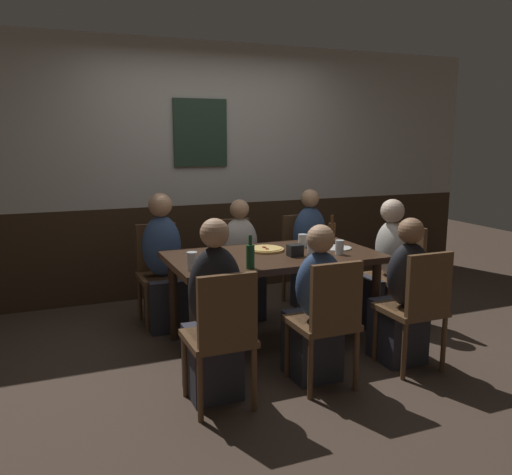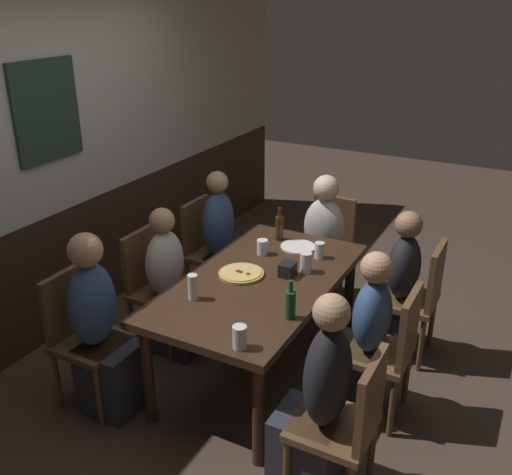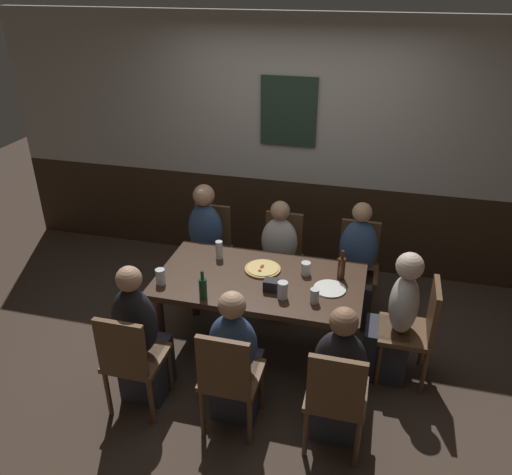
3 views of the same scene
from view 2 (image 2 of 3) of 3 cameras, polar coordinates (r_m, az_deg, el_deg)
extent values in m
plane|color=#423328|center=(4.10, 0.33, -13.33)|extent=(12.00, 12.00, 0.00)
cube|color=#332316|center=(4.73, -17.66, -2.44)|extent=(6.40, 0.10, 0.95)
cube|color=#B7B2A8|center=(4.35, -19.78, 13.16)|extent=(6.40, 0.10, 1.65)
cube|color=#233828|center=(4.25, -20.07, 11.71)|extent=(0.56, 0.03, 0.68)
cube|color=#382316|center=(3.71, 0.36, -4.45)|extent=(1.65, 0.90, 0.05)
cylinder|color=#382316|center=(3.25, 0.25, -17.04)|extent=(0.07, 0.07, 0.69)
cylinder|color=#382316|center=(4.35, 9.17, -5.84)|extent=(0.07, 0.07, 0.69)
cylinder|color=#382316|center=(3.58, -10.66, -13.14)|extent=(0.07, 0.07, 0.69)
cylinder|color=#382316|center=(4.61, 0.41, -3.79)|extent=(0.07, 0.07, 0.69)
cube|color=brown|center=(3.06, 7.57, -18.09)|extent=(0.40, 0.40, 0.04)
cube|color=brown|center=(2.88, 11.30, -15.52)|extent=(0.36, 0.04, 0.43)
cylinder|color=brown|center=(3.15, 3.03, -22.13)|extent=(0.04, 0.04, 0.41)
cylinder|color=brown|center=(3.38, 5.61, -18.42)|extent=(0.04, 0.04, 0.41)
cylinder|color=brown|center=(3.30, 11.41, -20.01)|extent=(0.04, 0.04, 0.41)
cube|color=brown|center=(4.22, 14.65, -6.01)|extent=(0.40, 0.40, 0.04)
cube|color=brown|center=(4.09, 17.42, -3.65)|extent=(0.36, 0.04, 0.43)
cylinder|color=brown|center=(4.23, 11.51, -9.22)|extent=(0.04, 0.04, 0.41)
cylinder|color=brown|center=(4.51, 12.80, -7.10)|extent=(0.04, 0.04, 0.41)
cylinder|color=brown|center=(4.17, 16.04, -10.23)|extent=(0.04, 0.04, 0.41)
cylinder|color=brown|center=(4.45, 17.03, -8.01)|extent=(0.04, 0.04, 0.41)
cube|color=brown|center=(4.23, -9.25, -5.46)|extent=(0.40, 0.40, 0.04)
cube|color=brown|center=(4.23, -11.41, -2.08)|extent=(0.36, 0.04, 0.43)
cylinder|color=brown|center=(4.37, -5.92, -7.63)|extent=(0.04, 0.04, 0.41)
cylinder|color=brown|center=(4.14, -8.54, -9.74)|extent=(0.04, 0.04, 0.41)
cylinder|color=brown|center=(4.55, -9.52, -6.53)|extent=(0.04, 0.04, 0.41)
cylinder|color=brown|center=(4.32, -12.23, -8.47)|extent=(0.04, 0.04, 0.41)
cube|color=brown|center=(3.62, 11.75, -11.11)|extent=(0.40, 0.40, 0.04)
cube|color=brown|center=(3.46, 14.95, -8.56)|extent=(0.36, 0.04, 0.43)
cylinder|color=brown|center=(3.66, 8.02, -14.76)|extent=(0.04, 0.04, 0.41)
cylinder|color=brown|center=(3.92, 9.80, -11.97)|extent=(0.04, 0.04, 0.41)
cylinder|color=brown|center=(3.59, 13.32, -16.10)|extent=(0.04, 0.04, 0.41)
cylinder|color=brown|center=(3.85, 14.71, -13.13)|extent=(0.04, 0.04, 0.41)
cube|color=brown|center=(4.80, 6.80, -1.68)|extent=(0.40, 0.40, 0.04)
cube|color=brown|center=(4.86, 7.72, 1.63)|extent=(0.04, 0.36, 0.43)
cylinder|color=brown|center=(4.70, 7.84, -5.35)|extent=(0.04, 0.04, 0.41)
cylinder|color=brown|center=(4.81, 4.04, -4.48)|extent=(0.04, 0.04, 0.41)
cylinder|color=brown|center=(4.99, 9.22, -3.67)|extent=(0.04, 0.04, 0.41)
cylinder|color=brown|center=(5.09, 5.61, -2.88)|extent=(0.04, 0.04, 0.41)
cube|color=brown|center=(4.76, -4.07, -1.78)|extent=(0.40, 0.40, 0.04)
cube|color=brown|center=(4.75, -6.00, 1.22)|extent=(0.36, 0.04, 0.43)
cylinder|color=brown|center=(4.91, -1.26, -3.81)|extent=(0.04, 0.04, 0.41)
cylinder|color=brown|center=(4.65, -3.30, -5.50)|extent=(0.04, 0.04, 0.41)
cylinder|color=brown|center=(5.07, -4.63, -2.97)|extent=(0.04, 0.04, 0.41)
cylinder|color=brown|center=(4.82, -6.78, -4.55)|extent=(0.04, 0.04, 0.41)
cube|color=brown|center=(3.77, -15.89, -10.04)|extent=(0.40, 0.40, 0.04)
cube|color=brown|center=(3.76, -18.30, -6.22)|extent=(0.36, 0.04, 0.43)
cylinder|color=brown|center=(3.90, -11.92, -12.38)|extent=(0.04, 0.04, 0.41)
cylinder|color=brown|center=(3.70, -15.33, -14.96)|extent=(0.04, 0.04, 0.41)
cylinder|color=brown|center=(4.09, -15.69, -10.88)|extent=(0.04, 0.04, 0.41)
cylinder|color=brown|center=(3.91, -19.12, -13.20)|extent=(0.04, 0.04, 0.41)
cube|color=#2D2D38|center=(3.24, 5.08, -20.17)|extent=(0.32, 0.34, 0.45)
ellipsoid|color=black|center=(2.89, 7.13, -13.47)|extent=(0.34, 0.22, 0.55)
sphere|color=tan|center=(2.69, 7.51, -7.37)|extent=(0.18, 0.18, 0.18)
cube|color=#2D2D38|center=(4.35, 12.71, -8.02)|extent=(0.32, 0.34, 0.45)
ellipsoid|color=black|center=(4.12, 14.47, -2.83)|extent=(0.34, 0.22, 0.47)
sphere|color=#936B4C|center=(3.99, 14.92, 1.25)|extent=(0.19, 0.19, 0.19)
cube|color=#2D2D38|center=(4.26, -7.65, -8.29)|extent=(0.32, 0.34, 0.45)
ellipsoid|color=silver|center=(4.09, -9.03, -2.45)|extent=(0.34, 0.22, 0.47)
sphere|color=tan|center=(3.97, -9.31, 1.67)|extent=(0.18, 0.18, 0.18)
cube|color=#2D2D38|center=(3.76, 9.56, -13.22)|extent=(0.32, 0.34, 0.45)
ellipsoid|color=#334C7A|center=(3.49, 11.46, -7.57)|extent=(0.34, 0.22, 0.46)
sphere|color=tan|center=(3.34, 11.88, -2.94)|extent=(0.19, 0.19, 0.19)
cube|color=#2D2D38|center=(4.78, 6.11, -4.50)|extent=(0.34, 0.32, 0.45)
ellipsoid|color=beige|center=(4.66, 6.77, 1.03)|extent=(0.22, 0.34, 0.48)
sphere|color=beige|center=(4.54, 6.97, 4.91)|extent=(0.20, 0.20, 0.20)
cube|color=#2D2D38|center=(4.79, -2.67, -4.31)|extent=(0.32, 0.34, 0.45)
ellipsoid|color=#334C7A|center=(4.62, -3.75, 1.38)|extent=(0.34, 0.22, 0.54)
sphere|color=tan|center=(4.50, -3.86, 5.50)|extent=(0.17, 0.17, 0.17)
cube|color=#2D2D38|center=(3.81, -14.07, -13.21)|extent=(0.32, 0.34, 0.45)
ellipsoid|color=#334C7A|center=(3.60, -15.92, -6.41)|extent=(0.34, 0.22, 0.53)
sphere|color=tan|center=(3.44, -16.57, -1.20)|extent=(0.20, 0.20, 0.20)
cylinder|color=tan|center=(3.75, -1.47, -3.61)|extent=(0.30, 0.30, 0.02)
cylinder|color=#DBB760|center=(3.74, -1.47, -3.44)|extent=(0.26, 0.26, 0.01)
cylinder|color=maroon|center=(3.73, -1.54, -3.40)|extent=(0.03, 0.03, 0.00)
cylinder|color=maroon|center=(3.71, -0.80, -3.60)|extent=(0.03, 0.03, 0.00)
cylinder|color=maroon|center=(3.74, -1.83, -3.31)|extent=(0.03, 0.03, 0.00)
cylinder|color=silver|center=(3.98, 6.31, -1.27)|extent=(0.07, 0.07, 0.11)
cylinder|color=#B26623|center=(3.99, 6.30, -1.56)|extent=(0.06, 0.06, 0.07)
cylinder|color=silver|center=(3.00, -1.63, -9.85)|extent=(0.08, 0.08, 0.13)
cylinder|color=silver|center=(3.01, -1.62, -10.18)|extent=(0.07, 0.07, 0.09)
cylinder|color=silver|center=(3.78, 4.96, -2.47)|extent=(0.08, 0.08, 0.14)
cylinder|color=#B26623|center=(3.79, 4.94, -2.86)|extent=(0.07, 0.07, 0.08)
cylinder|color=silver|center=(4.02, 0.64, -0.95)|extent=(0.08, 0.08, 0.11)
cylinder|color=#C6842D|center=(4.03, 0.64, -1.20)|extent=(0.07, 0.07, 0.07)
cylinder|color=silver|center=(3.46, -6.28, -4.89)|extent=(0.06, 0.06, 0.16)
cylinder|color=#331E14|center=(3.47, -6.26, -5.28)|extent=(0.05, 0.05, 0.11)
cylinder|color=#194723|center=(3.25, 3.43, -6.69)|extent=(0.06, 0.06, 0.17)
cylinder|color=#194723|center=(3.19, 3.48, -4.84)|extent=(0.03, 0.03, 0.07)
cylinder|color=#42230F|center=(4.24, 2.33, 0.92)|extent=(0.06, 0.06, 0.18)
cylinder|color=#42230F|center=(4.19, 2.36, 2.52)|extent=(0.03, 0.03, 0.07)
cylinder|color=white|center=(4.15, 4.19, -0.92)|extent=(0.25, 0.25, 0.01)
cube|color=black|center=(3.73, 3.15, -3.18)|extent=(0.11, 0.09, 0.09)
camera|label=1|loc=(2.67, 82.27, -15.68)|focal=37.43mm
camera|label=3|loc=(4.21, 58.93, 19.64)|focal=36.00mm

